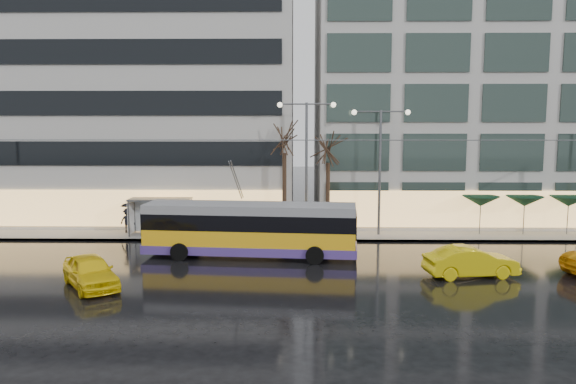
{
  "coord_description": "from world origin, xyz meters",
  "views": [
    {
      "loc": [
        1.32,
        -27.32,
        7.95
      ],
      "look_at": [
        0.83,
        5.0,
        3.82
      ],
      "focal_mm": 35.0,
      "sensor_mm": 36.0,
      "label": 1
    }
  ],
  "objects_px": {
    "trolleybus": "(250,231)",
    "taxi_a": "(90,271)",
    "bus_shelter": "(156,208)",
    "street_lamp_near": "(306,150)"
  },
  "relations": [
    {
      "from": "trolleybus",
      "to": "street_lamp_near",
      "type": "relative_size",
      "value": 1.38
    },
    {
      "from": "bus_shelter",
      "to": "taxi_a",
      "type": "distance_m",
      "value": 12.09
    },
    {
      "from": "taxi_a",
      "to": "trolleybus",
      "type": "bearing_deg",
      "value": 5.9
    },
    {
      "from": "bus_shelter",
      "to": "taxi_a",
      "type": "height_order",
      "value": "bus_shelter"
    },
    {
      "from": "trolleybus",
      "to": "street_lamp_near",
      "type": "height_order",
      "value": "street_lamp_near"
    },
    {
      "from": "bus_shelter",
      "to": "street_lamp_near",
      "type": "bearing_deg",
      "value": 0.63
    },
    {
      "from": "bus_shelter",
      "to": "street_lamp_near",
      "type": "xyz_separation_m",
      "value": [
        10.38,
        0.11,
        4.03
      ]
    },
    {
      "from": "trolleybus",
      "to": "taxi_a",
      "type": "bearing_deg",
      "value": -139.35
    },
    {
      "from": "trolleybus",
      "to": "taxi_a",
      "type": "height_order",
      "value": "trolleybus"
    },
    {
      "from": "trolleybus",
      "to": "taxi_a",
      "type": "relative_size",
      "value": 2.71
    }
  ]
}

